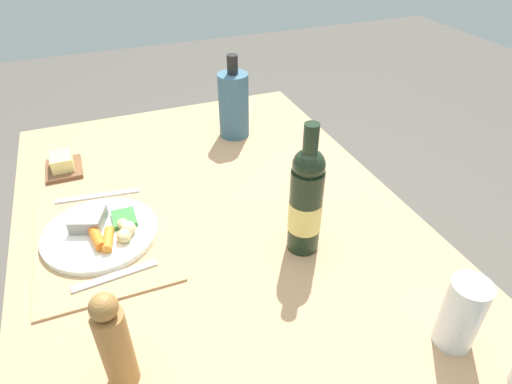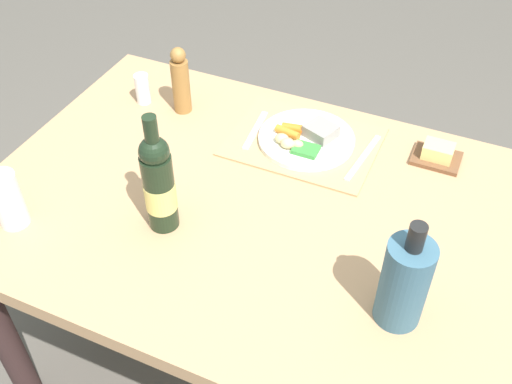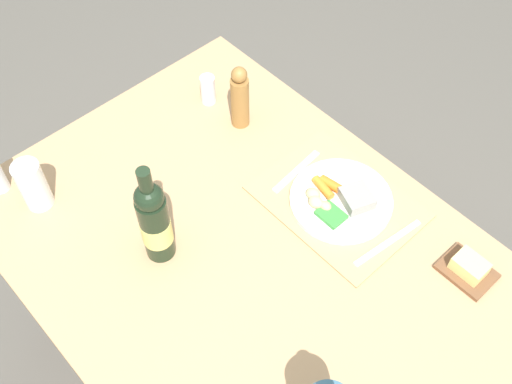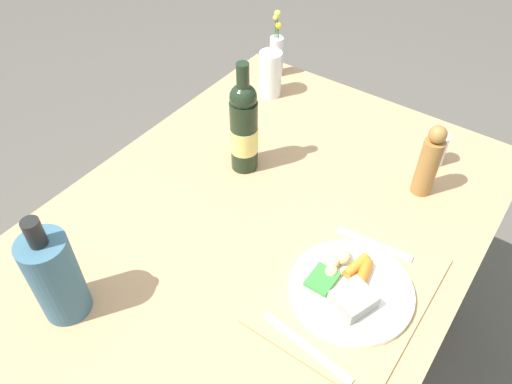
% 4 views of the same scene
% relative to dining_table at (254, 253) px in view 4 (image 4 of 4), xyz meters
% --- Properties ---
extents(ground_plane, '(8.00, 8.00, 0.00)m').
position_rel_dining_table_xyz_m(ground_plane, '(0.00, 0.00, -0.65)').
color(ground_plane, '#575149').
extents(dining_table, '(1.40, 0.98, 0.75)m').
position_rel_dining_table_xyz_m(dining_table, '(0.00, 0.00, 0.00)').
color(dining_table, tan).
rests_on(dining_table, ground_plane).
extents(placemat, '(0.41, 0.31, 0.01)m').
position_rel_dining_table_xyz_m(placemat, '(-0.02, -0.28, 0.10)').
color(placemat, tan).
rests_on(placemat, dining_table).
extents(dinner_plate, '(0.27, 0.27, 0.05)m').
position_rel_dining_table_xyz_m(dinner_plate, '(-0.03, -0.28, 0.12)').
color(dinner_plate, white).
rests_on(dinner_plate, placemat).
extents(fork, '(0.04, 0.22, 0.00)m').
position_rel_dining_table_xyz_m(fork, '(-0.20, -0.27, 0.11)').
color(fork, silver).
rests_on(fork, placemat).
extents(knife, '(0.04, 0.18, 0.00)m').
position_rel_dining_table_xyz_m(knife, '(0.12, -0.27, 0.11)').
color(knife, silver).
rests_on(knife, placemat).
extents(salt_shaker, '(0.04, 0.04, 0.09)m').
position_rel_dining_table_xyz_m(salt_shaker, '(0.50, -0.27, 0.15)').
color(salt_shaker, white).
rests_on(salt_shaker, dining_table).
extents(pepper_mill, '(0.05, 0.05, 0.21)m').
position_rel_dining_table_xyz_m(pepper_mill, '(0.37, -0.28, 0.20)').
color(pepper_mill, olive).
rests_on(pepper_mill, dining_table).
extents(flower_vase, '(0.05, 0.05, 0.23)m').
position_rel_dining_table_xyz_m(flower_vase, '(0.62, 0.36, 0.18)').
color(flower_vase, silver).
rests_on(flower_vase, dining_table).
extents(water_tumbler, '(0.07, 0.07, 0.15)m').
position_rel_dining_table_xyz_m(water_tumbler, '(0.51, 0.30, 0.17)').
color(water_tumbler, silver).
rests_on(water_tumbler, dining_table).
extents(wine_bottle, '(0.08, 0.08, 0.32)m').
position_rel_dining_table_xyz_m(wine_bottle, '(0.17, 0.16, 0.23)').
color(wine_bottle, black).
rests_on(wine_bottle, dining_table).
extents(cooler_bottle, '(0.10, 0.10, 0.27)m').
position_rel_dining_table_xyz_m(cooler_bottle, '(-0.41, 0.19, 0.21)').
color(cooler_bottle, '#3A6277').
rests_on(cooler_bottle, dining_table).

